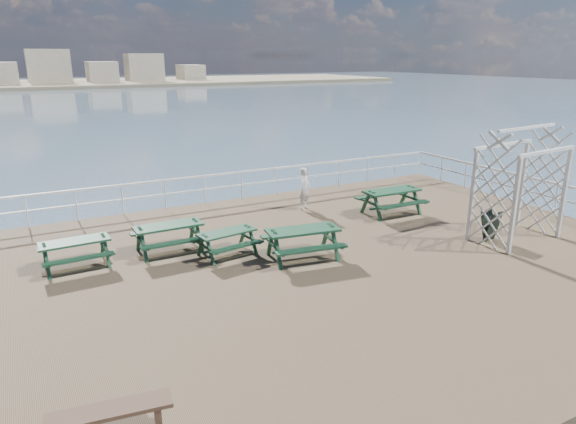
{
  "coord_description": "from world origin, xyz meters",
  "views": [
    {
      "loc": [
        -7.32,
        -10.75,
        5.27
      ],
      "look_at": [
        -0.94,
        1.31,
        1.1
      ],
      "focal_mm": 32.0,
      "sensor_mm": 36.0,
      "label": 1
    }
  ],
  "objects_px": {
    "picnic_table_b": "(169,232)",
    "flat_bench_near": "(110,416)",
    "picnic_table_a": "(75,248)",
    "picnic_table_d": "(227,238)",
    "person": "(305,189)",
    "picnic_table_e": "(303,237)",
    "trellis_arbor": "(519,190)",
    "picnic_table_c": "(392,196)"
  },
  "relations": [
    {
      "from": "picnic_table_e",
      "to": "picnic_table_d",
      "type": "bearing_deg",
      "value": 153.98
    },
    {
      "from": "picnic_table_a",
      "to": "picnic_table_b",
      "type": "bearing_deg",
      "value": -3.18
    },
    {
      "from": "picnic_table_e",
      "to": "flat_bench_near",
      "type": "relative_size",
      "value": 1.22
    },
    {
      "from": "picnic_table_c",
      "to": "picnic_table_e",
      "type": "bearing_deg",
      "value": -154.89
    },
    {
      "from": "picnic_table_b",
      "to": "picnic_table_d",
      "type": "height_order",
      "value": "picnic_table_b"
    },
    {
      "from": "person",
      "to": "picnic_table_d",
      "type": "bearing_deg",
      "value": -178.49
    },
    {
      "from": "picnic_table_b",
      "to": "trellis_arbor",
      "type": "bearing_deg",
      "value": -22.57
    },
    {
      "from": "trellis_arbor",
      "to": "picnic_table_d",
      "type": "bearing_deg",
      "value": 155.05
    },
    {
      "from": "picnic_table_c",
      "to": "flat_bench_near",
      "type": "bearing_deg",
      "value": -146.16
    },
    {
      "from": "picnic_table_e",
      "to": "trellis_arbor",
      "type": "height_order",
      "value": "trellis_arbor"
    },
    {
      "from": "picnic_table_b",
      "to": "person",
      "type": "relative_size",
      "value": 1.24
    },
    {
      "from": "picnic_table_e",
      "to": "flat_bench_near",
      "type": "xyz_separation_m",
      "value": [
        -5.79,
        -4.69,
        -0.23
      ]
    },
    {
      "from": "picnic_table_d",
      "to": "trellis_arbor",
      "type": "relative_size",
      "value": 0.53
    },
    {
      "from": "picnic_table_b",
      "to": "person",
      "type": "bearing_deg",
      "value": 17.99
    },
    {
      "from": "picnic_table_d",
      "to": "person",
      "type": "distance_m",
      "value": 4.94
    },
    {
      "from": "picnic_table_e",
      "to": "trellis_arbor",
      "type": "distance_m",
      "value": 6.62
    },
    {
      "from": "flat_bench_near",
      "to": "trellis_arbor",
      "type": "distance_m",
      "value": 12.59
    },
    {
      "from": "flat_bench_near",
      "to": "person",
      "type": "relative_size",
      "value": 1.17
    },
    {
      "from": "picnic_table_b",
      "to": "picnic_table_d",
      "type": "bearing_deg",
      "value": -37.07
    },
    {
      "from": "picnic_table_a",
      "to": "picnic_table_b",
      "type": "height_order",
      "value": "picnic_table_b"
    },
    {
      "from": "picnic_table_a",
      "to": "picnic_table_d",
      "type": "xyz_separation_m",
      "value": [
        3.77,
        -1.02,
        -0.03
      ]
    },
    {
      "from": "picnic_table_d",
      "to": "flat_bench_near",
      "type": "bearing_deg",
      "value": -133.15
    },
    {
      "from": "picnic_table_c",
      "to": "trellis_arbor",
      "type": "distance_m",
      "value": 4.16
    },
    {
      "from": "picnic_table_d",
      "to": "picnic_table_e",
      "type": "relative_size",
      "value": 0.82
    },
    {
      "from": "picnic_table_b",
      "to": "flat_bench_near",
      "type": "distance_m",
      "value": 7.38
    },
    {
      "from": "picnic_table_b",
      "to": "flat_bench_near",
      "type": "xyz_separation_m",
      "value": [
        -2.73,
        -6.85,
        -0.2
      ]
    },
    {
      "from": "picnic_table_b",
      "to": "picnic_table_e",
      "type": "xyz_separation_m",
      "value": [
        3.06,
        -2.16,
        0.03
      ]
    },
    {
      "from": "picnic_table_a",
      "to": "picnic_table_e",
      "type": "height_order",
      "value": "picnic_table_e"
    },
    {
      "from": "picnic_table_c",
      "to": "trellis_arbor",
      "type": "xyz_separation_m",
      "value": [
        1.65,
        -3.72,
        0.87
      ]
    },
    {
      "from": "picnic_table_a",
      "to": "picnic_table_d",
      "type": "bearing_deg",
      "value": -17.45
    },
    {
      "from": "picnic_table_c",
      "to": "trellis_arbor",
      "type": "bearing_deg",
      "value": -65.26
    },
    {
      "from": "picnic_table_d",
      "to": "picnic_table_b",
      "type": "bearing_deg",
      "value": 135.36
    },
    {
      "from": "picnic_table_c",
      "to": "person",
      "type": "relative_size",
      "value": 1.35
    },
    {
      "from": "flat_bench_near",
      "to": "picnic_table_e",
      "type": "bearing_deg",
      "value": 46.68
    },
    {
      "from": "picnic_table_b",
      "to": "person",
      "type": "distance_m",
      "value": 5.7
    },
    {
      "from": "picnic_table_e",
      "to": "flat_bench_near",
      "type": "height_order",
      "value": "picnic_table_e"
    },
    {
      "from": "picnic_table_b",
      "to": "trellis_arbor",
      "type": "xyz_separation_m",
      "value": [
        9.42,
        -3.76,
        0.91
      ]
    },
    {
      "from": "picnic_table_a",
      "to": "person",
      "type": "xyz_separation_m",
      "value": [
        7.82,
        1.8,
        0.22
      ]
    },
    {
      "from": "picnic_table_b",
      "to": "picnic_table_c",
      "type": "xyz_separation_m",
      "value": [
        7.78,
        -0.04,
        0.05
      ]
    },
    {
      "from": "trellis_arbor",
      "to": "picnic_table_e",
      "type": "bearing_deg",
      "value": 159.94
    },
    {
      "from": "picnic_table_b",
      "to": "picnic_table_d",
      "type": "xyz_separation_m",
      "value": [
        1.34,
        -0.98,
        -0.08
      ]
    },
    {
      "from": "picnic_table_c",
      "to": "picnic_table_a",
      "type": "bearing_deg",
      "value": -179.56
    }
  ]
}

